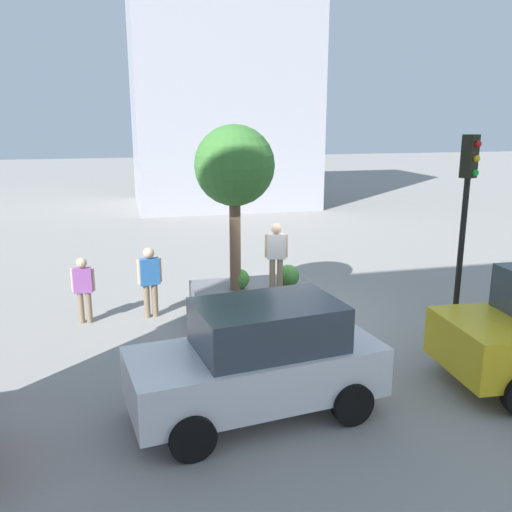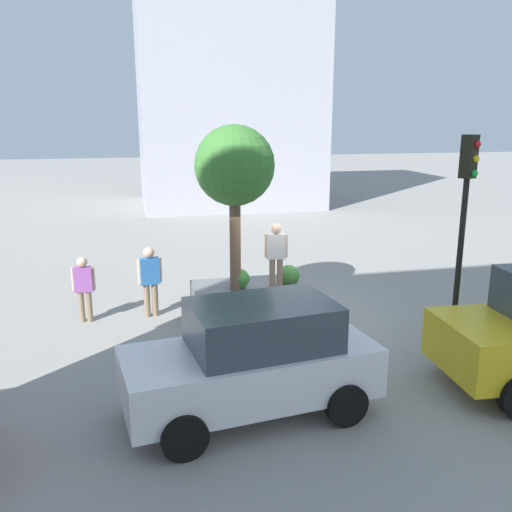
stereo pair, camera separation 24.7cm
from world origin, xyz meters
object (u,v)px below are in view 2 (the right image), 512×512
object	(u,v)px
skateboard	(276,290)
bystander_watching	(150,277)
pedestrian_crossing	(84,285)
planter_ledge	(256,301)
police_car	(254,359)
skateboarder	(276,252)
traffic_light_median	(465,208)
plaza_tree	(235,167)

from	to	relation	value
skateboard	bystander_watching	xyz separation A→B (m)	(3.09, -0.59, 0.38)
bystander_watching	pedestrian_crossing	size ratio (longest dim) A/B	1.09
planter_ledge	police_car	world-z (taller)	police_car
skateboarder	police_car	world-z (taller)	skateboarder
planter_ledge	traffic_light_median	xyz separation A→B (m)	(-3.56, 3.30, 2.80)
plaza_tree	skateboarder	bearing A→B (deg)	154.79
skateboarder	pedestrian_crossing	xyz separation A→B (m)	(4.67, -0.57, -0.70)
police_car	bystander_watching	bearing A→B (deg)	-74.06
plaza_tree	traffic_light_median	xyz separation A→B (m)	(-4.05, 3.48, -0.60)
skateboard	plaza_tree	bearing A→B (deg)	-25.21
skateboard	police_car	distance (m)	4.85
plaza_tree	traffic_light_median	size ratio (longest dim) A/B	0.91
skateboarder	police_car	bearing A→B (deg)	70.52
bystander_watching	pedestrian_crossing	bearing A→B (deg)	0.78
skateboarder	traffic_light_median	xyz separation A→B (m)	(-3.10, 3.03, 1.46)
plaza_tree	police_car	distance (m)	5.73
skateboard	pedestrian_crossing	bearing A→B (deg)	-6.96
police_car	traffic_light_median	xyz separation A→B (m)	(-4.72, -1.53, 2.11)
skateboarder	pedestrian_crossing	world-z (taller)	skateboarder
planter_ledge	skateboard	size ratio (longest dim) A/B	3.74
skateboarder	traffic_light_median	distance (m)	4.58
police_car	traffic_light_median	world-z (taller)	traffic_light_median
planter_ledge	plaza_tree	size ratio (longest dim) A/B	0.75
plaza_tree	pedestrian_crossing	bearing A→B (deg)	-1.92
plaza_tree	skateboarder	world-z (taller)	plaza_tree
planter_ledge	police_car	distance (m)	5.02
planter_ledge	traffic_light_median	bearing A→B (deg)	137.11
plaza_tree	skateboarder	size ratio (longest dim) A/B	2.45
police_car	pedestrian_crossing	size ratio (longest dim) A/B	2.67
traffic_light_median	bystander_watching	bearing A→B (deg)	-30.34
plaza_tree	police_car	xyz separation A→B (m)	(0.67, 5.01, -2.71)
bystander_watching	skateboard	bearing A→B (deg)	169.15
skateboarder	bystander_watching	world-z (taller)	skateboarder
planter_ledge	skateboarder	bearing A→B (deg)	149.00
skateboarder	plaza_tree	bearing A→B (deg)	-25.21
police_car	traffic_light_median	distance (m)	5.39
plaza_tree	skateboard	world-z (taller)	plaza_tree
planter_ledge	skateboarder	size ratio (longest dim) A/B	1.83
plaza_tree	police_car	world-z (taller)	plaza_tree
plaza_tree	planter_ledge	bearing A→B (deg)	160.60
planter_ledge	bystander_watching	distance (m)	2.75
plaza_tree	skateboard	xyz separation A→B (m)	(-0.95, 0.45, -3.05)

